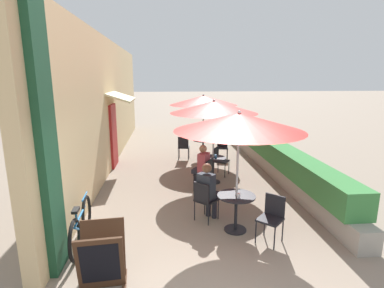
# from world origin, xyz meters

# --- Properties ---
(ground_plane) EXTENTS (120.00, 120.00, 0.00)m
(ground_plane) POSITION_xyz_m (0.00, 0.00, 0.00)
(ground_plane) COLOR gray
(cafe_facade_wall) EXTENTS (0.98, 13.97, 4.20)m
(cafe_facade_wall) POSITION_xyz_m (-2.54, 6.85, 2.09)
(cafe_facade_wall) COLOR #D6B784
(cafe_facade_wall) RESTS_ON ground_plane
(planter_hedge) EXTENTS (0.60, 12.97, 1.01)m
(planter_hedge) POSITION_xyz_m (2.75, 6.88, 0.54)
(planter_hedge) COLOR gray
(planter_hedge) RESTS_ON ground_plane
(patio_table_near) EXTENTS (0.74, 0.74, 0.74)m
(patio_table_near) POSITION_xyz_m (0.70, 1.51, 0.52)
(patio_table_near) COLOR black
(patio_table_near) RESTS_ON ground_plane
(patio_umbrella_near) EXTENTS (2.42, 2.42, 2.39)m
(patio_umbrella_near) POSITION_xyz_m (0.70, 1.51, 2.17)
(patio_umbrella_near) COLOR #B7B7BC
(patio_umbrella_near) RESTS_ON ground_plane
(cafe_chair_near_left) EXTENTS (0.57, 0.57, 0.87)m
(cafe_chair_near_left) POSITION_xyz_m (1.27, 1.08, 0.52)
(cafe_chair_near_left) COLOR black
(cafe_chair_near_left) RESTS_ON ground_plane
(cafe_chair_near_right) EXTENTS (0.57, 0.57, 0.87)m
(cafe_chair_near_right) POSITION_xyz_m (0.14, 1.95, 0.52)
(cafe_chair_near_right) COLOR black
(cafe_chair_near_right) RESTS_ON ground_plane
(seated_patron_near_right) EXTENTS (0.51, 0.51, 1.25)m
(seated_patron_near_right) POSITION_xyz_m (0.21, 2.03, 0.69)
(seated_patron_near_right) COLOR #23232D
(seated_patron_near_right) RESTS_ON ground_plane
(coffee_cup_near) EXTENTS (0.07, 0.07, 0.09)m
(coffee_cup_near) POSITION_xyz_m (0.71, 1.38, 0.78)
(coffee_cup_near) COLOR white
(coffee_cup_near) RESTS_ON patio_table_near
(patio_table_mid) EXTENTS (0.74, 0.74, 0.74)m
(patio_table_mid) POSITION_xyz_m (0.69, 4.32, 0.52)
(patio_table_mid) COLOR black
(patio_table_mid) RESTS_ON ground_plane
(patio_umbrella_mid) EXTENTS (2.42, 2.42, 2.39)m
(patio_umbrella_mid) POSITION_xyz_m (0.69, 4.32, 2.17)
(patio_umbrella_mid) COLOR #B7B7BC
(patio_umbrella_mid) RESTS_ON ground_plane
(cafe_chair_mid_left) EXTENTS (0.55, 0.55, 0.87)m
(cafe_chair_mid_left) POSITION_xyz_m (0.39, 3.67, 0.52)
(cafe_chair_mid_left) COLOR black
(cafe_chair_mid_left) RESTS_ON ground_plane
(seated_patron_mid_left) EXTENTS (0.51, 0.48, 1.25)m
(seated_patron_mid_left) POSITION_xyz_m (0.30, 3.72, 0.69)
(seated_patron_mid_left) COLOR #23232D
(seated_patron_mid_left) RESTS_ON ground_plane
(cafe_chair_mid_right) EXTENTS (0.55, 0.55, 0.87)m
(cafe_chair_mid_right) POSITION_xyz_m (1.00, 4.96, 0.52)
(cafe_chair_mid_right) COLOR black
(cafe_chair_mid_right) RESTS_ON ground_plane
(coffee_cup_mid) EXTENTS (0.07, 0.07, 0.09)m
(coffee_cup_mid) POSITION_xyz_m (0.76, 4.27, 0.78)
(coffee_cup_mid) COLOR teal
(coffee_cup_mid) RESTS_ON patio_table_mid
(patio_table_far) EXTENTS (0.74, 0.74, 0.74)m
(patio_table_far) POSITION_xyz_m (0.72, 6.80, 0.52)
(patio_table_far) COLOR black
(patio_table_far) RESTS_ON ground_plane
(patio_umbrella_far) EXTENTS (2.42, 2.42, 2.39)m
(patio_umbrella_far) POSITION_xyz_m (0.72, 6.80, 2.17)
(patio_umbrella_far) COLOR #B7B7BC
(patio_umbrella_far) RESTS_ON ground_plane
(cafe_chair_far_left) EXTENTS (0.46, 0.46, 0.87)m
(cafe_chair_far_left) POSITION_xyz_m (0.01, 6.84, 0.52)
(cafe_chair_far_left) COLOR black
(cafe_chair_far_left) RESTS_ON ground_plane
(cafe_chair_far_right) EXTENTS (0.46, 0.46, 0.87)m
(cafe_chair_far_right) POSITION_xyz_m (1.44, 6.76, 0.52)
(cafe_chair_far_right) COLOR black
(cafe_chair_far_right) RESTS_ON ground_plane
(bicycle_leaning) EXTENTS (0.16, 1.72, 0.80)m
(bicycle_leaning) POSITION_xyz_m (-2.20, 1.29, 0.37)
(bicycle_leaning) COLOR black
(bicycle_leaning) RESTS_ON ground_plane
(menu_board) EXTENTS (0.71, 0.69, 0.88)m
(menu_board) POSITION_xyz_m (-1.60, 0.16, 0.44)
(menu_board) COLOR #422819
(menu_board) RESTS_ON ground_plane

